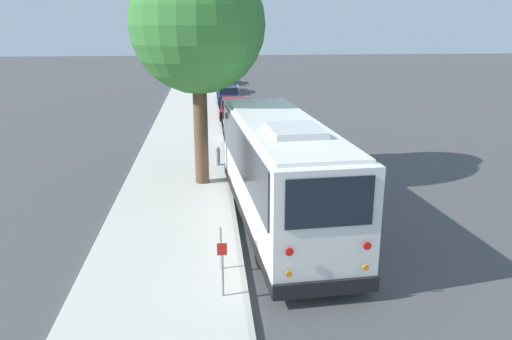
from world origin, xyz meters
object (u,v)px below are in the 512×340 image
(parked_sedan_navy, at_px, (229,95))
(street_tree, at_px, (197,16))
(shuttle_bus, at_px, (280,167))
(sign_post_near, at_px, (222,269))
(parked_sedan_silver, at_px, (241,130))
(parked_sedan_maroon, at_px, (233,109))
(fire_hydrant, at_px, (218,156))
(parked_sedan_gray, at_px, (225,77))
(parked_sedan_white, at_px, (227,86))
(sign_post_far, at_px, (221,248))

(parked_sedan_navy, relative_size, street_tree, 0.49)
(shuttle_bus, bearing_deg, sign_post_near, 152.54)
(parked_sedan_silver, relative_size, parked_sedan_maroon, 1.00)
(parked_sedan_silver, height_order, fire_hydrant, parked_sedan_silver)
(parked_sedan_maroon, xyz_separation_m, sign_post_near, (-22.27, 1.46, 0.23))
(parked_sedan_gray, bearing_deg, fire_hydrant, 173.43)
(parked_sedan_white, bearing_deg, shuttle_bus, -180.00)
(parked_sedan_silver, height_order, parked_sedan_navy, parked_sedan_navy)
(parked_sedan_gray, distance_m, fire_hydrant, 30.36)
(shuttle_bus, height_order, parked_sedan_silver, shuttle_bus)
(street_tree, bearing_deg, parked_sedan_navy, -5.50)
(shuttle_bus, relative_size, sign_post_near, 7.75)
(parked_sedan_white, height_order, sign_post_far, parked_sedan_white)
(parked_sedan_navy, relative_size, fire_hydrant, 5.35)
(street_tree, height_order, fire_hydrant, street_tree)
(parked_sedan_white, bearing_deg, parked_sedan_navy, 177.91)
(shuttle_bus, distance_m, sign_post_far, 3.85)
(parked_sedan_navy, xyz_separation_m, street_tree, (-19.88, 1.91, 5.64))
(parked_sedan_maroon, height_order, parked_sedan_gray, parked_sedan_gray)
(parked_sedan_silver, bearing_deg, parked_sedan_navy, -0.12)
(parked_sedan_silver, xyz_separation_m, parked_sedan_white, (18.62, -0.06, 0.01))
(parked_sedan_navy, bearing_deg, shuttle_bus, -177.77)
(shuttle_bus, xyz_separation_m, sign_post_near, (-4.42, 1.93, -1.00))
(sign_post_far, distance_m, fire_hydrant, 9.36)
(parked_sedan_navy, relative_size, parked_sedan_gray, 0.93)
(shuttle_bus, bearing_deg, fire_hydrant, 12.09)
(parked_sedan_maroon, xyz_separation_m, fire_hydrant, (-11.64, 1.32, -0.03))
(parked_sedan_navy, distance_m, parked_sedan_white, 5.96)
(parked_sedan_silver, bearing_deg, parked_sedan_maroon, -0.12)
(parked_sedan_maroon, relative_size, fire_hydrant, 5.52)
(parked_sedan_navy, distance_m, sign_post_far, 27.11)
(parked_sedan_maroon, bearing_deg, parked_sedan_silver, -176.16)
(shuttle_bus, relative_size, fire_hydrant, 12.28)
(fire_hydrant, bearing_deg, parked_sedan_silver, -15.09)
(sign_post_near, bearing_deg, parked_sedan_maroon, -3.76)
(parked_sedan_navy, height_order, sign_post_far, parked_sedan_navy)
(sign_post_far, bearing_deg, sign_post_near, 180.00)
(sign_post_near, xyz_separation_m, sign_post_far, (1.28, 0.00, -0.11))
(street_tree, height_order, sign_post_far, street_tree)
(parked_sedan_navy, bearing_deg, parked_sedan_silver, -178.60)
(parked_sedan_maroon, height_order, fire_hydrant, parked_sedan_maroon)
(sign_post_near, distance_m, fire_hydrant, 10.64)
(parked_sedan_maroon, relative_size, sign_post_near, 3.49)
(parked_sedan_maroon, bearing_deg, sign_post_far, 179.49)
(parked_sedan_silver, distance_m, sign_post_far, 14.48)
(parked_sedan_white, xyz_separation_m, street_tree, (-25.84, 2.06, 5.64))
(shuttle_bus, relative_size, parked_sedan_silver, 2.23)
(parked_sedan_silver, relative_size, fire_hydrant, 5.51)
(parked_sedan_gray, height_order, sign_post_far, parked_sedan_gray)
(parked_sedan_maroon, height_order, sign_post_far, parked_sedan_maroon)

